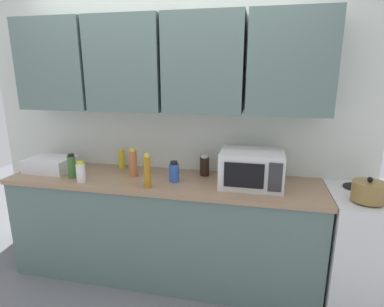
% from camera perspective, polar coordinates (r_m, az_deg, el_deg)
% --- Properties ---
extents(wall_back_with_cabinets, '(3.49, 0.38, 2.60)m').
position_cam_1_polar(wall_back_with_cabinets, '(2.72, -4.28, 10.63)').
color(wall_back_with_cabinets, silver).
rests_on(wall_back_with_cabinets, ground_plane).
extents(counter_run, '(2.62, 0.63, 0.90)m').
position_cam_1_polar(counter_run, '(2.82, -5.21, -13.25)').
color(counter_run, slate).
rests_on(counter_run, ground_plane).
extents(stove_range, '(0.76, 0.64, 0.91)m').
position_cam_1_polar(stove_range, '(2.85, 30.64, -15.13)').
color(stove_range, silver).
rests_on(stove_range, ground_plane).
extents(kettle, '(0.22, 0.22, 0.17)m').
position_cam_1_polar(kettle, '(2.46, 29.45, -6.00)').
color(kettle, olive).
rests_on(kettle, stove_range).
extents(microwave, '(0.48, 0.37, 0.28)m').
position_cam_1_polar(microwave, '(2.48, 10.77, -2.70)').
color(microwave, silver).
rests_on(microwave, counter_run).
extents(dish_rack, '(0.38, 0.30, 0.12)m').
position_cam_1_polar(dish_rack, '(3.10, -24.36, -1.79)').
color(dish_rack, silver).
rests_on(dish_rack, counter_run).
extents(bottle_blue_cleaner, '(0.08, 0.08, 0.17)m').
position_cam_1_polar(bottle_blue_cleaner, '(2.55, -3.29, -3.40)').
color(bottle_blue_cleaner, '#2D56B7').
rests_on(bottle_blue_cleaner, counter_run).
extents(bottle_spice_jar, '(0.06, 0.06, 0.24)m').
position_cam_1_polar(bottle_spice_jar, '(2.70, -10.66, -1.73)').
color(bottle_spice_jar, '#BC6638').
rests_on(bottle_spice_jar, counter_run).
extents(bottle_amber_vinegar, '(0.06, 0.06, 0.27)m').
position_cam_1_polar(bottle_amber_vinegar, '(2.43, -8.16, -3.30)').
color(bottle_amber_vinegar, '#AD701E').
rests_on(bottle_amber_vinegar, counter_run).
extents(bottle_white_jar, '(0.07, 0.07, 0.17)m').
position_cam_1_polar(bottle_white_jar, '(2.69, -19.57, -3.23)').
color(bottle_white_jar, white).
rests_on(bottle_white_jar, counter_run).
extents(bottle_soy_dark, '(0.08, 0.08, 0.18)m').
position_cam_1_polar(bottle_soy_dark, '(2.69, 2.29, -2.19)').
color(bottle_soy_dark, black).
rests_on(bottle_soy_dark, counter_run).
extents(bottle_green_oil, '(0.07, 0.07, 0.21)m').
position_cam_1_polar(bottle_green_oil, '(2.82, -21.03, -2.20)').
color(bottle_green_oil, '#386B2D').
rests_on(bottle_green_oil, counter_run).
extents(bottle_yellow_mustard, '(0.05, 0.05, 0.18)m').
position_cam_1_polar(bottle_yellow_mustard, '(2.98, -12.71, -0.90)').
color(bottle_yellow_mustard, gold).
rests_on(bottle_yellow_mustard, counter_run).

